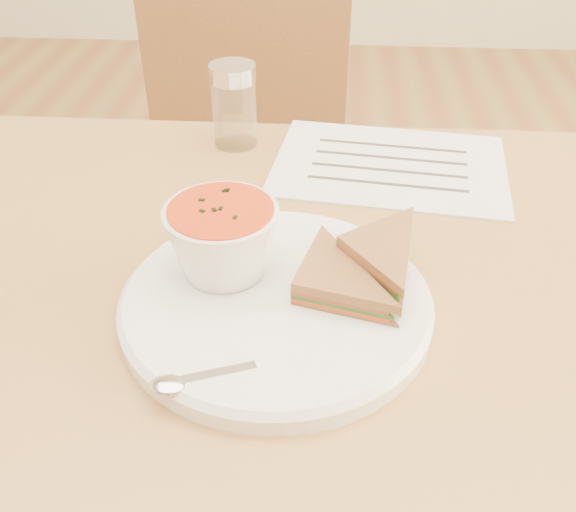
# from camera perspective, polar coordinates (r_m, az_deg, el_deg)

# --- Properties ---
(dining_table) EXTENTS (1.00, 0.70, 0.75)m
(dining_table) POSITION_cam_1_polar(r_m,az_deg,el_deg) (0.94, -0.73, -19.70)
(dining_table) COLOR brown
(dining_table) RESTS_ON floor
(chair_far) EXTENTS (0.42, 0.42, 0.90)m
(chair_far) POSITION_cam_1_polar(r_m,az_deg,el_deg) (1.25, -4.85, 2.08)
(chair_far) COLOR brown
(chair_far) RESTS_ON floor
(plate) EXTENTS (0.36, 0.36, 0.02)m
(plate) POSITION_cam_1_polar(r_m,az_deg,el_deg) (0.61, -1.08, -4.29)
(plate) COLOR white
(plate) RESTS_ON dining_table
(soup_bowl) EXTENTS (0.14, 0.14, 0.07)m
(soup_bowl) POSITION_cam_1_polar(r_m,az_deg,el_deg) (0.61, -5.80, 1.11)
(soup_bowl) COLOR white
(soup_bowl) RESTS_ON plate
(sandwich_half_a) EXTENTS (0.12, 0.12, 0.03)m
(sandwich_half_a) POSITION_cam_1_polar(r_m,az_deg,el_deg) (0.58, 0.23, -3.65)
(sandwich_half_a) COLOR olive
(sandwich_half_a) RESTS_ON plate
(sandwich_half_b) EXTENTS (0.14, 0.14, 0.03)m
(sandwich_half_b) POSITION_cam_1_polar(r_m,az_deg,el_deg) (0.62, 4.28, 0.65)
(sandwich_half_b) COLOR olive
(sandwich_half_b) RESTS_ON plate
(spoon) EXTENTS (0.15, 0.08, 0.01)m
(spoon) POSITION_cam_1_polar(r_m,az_deg,el_deg) (0.53, -5.76, -10.29)
(spoon) COLOR silver
(spoon) RESTS_ON plate
(paper_menu) EXTENTS (0.32, 0.25, 0.00)m
(paper_menu) POSITION_cam_1_polar(r_m,az_deg,el_deg) (0.86, 9.01, 7.99)
(paper_menu) COLOR white
(paper_menu) RESTS_ON dining_table
(condiment_shaker) EXTENTS (0.07, 0.07, 0.11)m
(condiment_shaker) POSITION_cam_1_polar(r_m,az_deg,el_deg) (0.88, -4.81, 13.19)
(condiment_shaker) COLOR silver
(condiment_shaker) RESTS_ON dining_table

